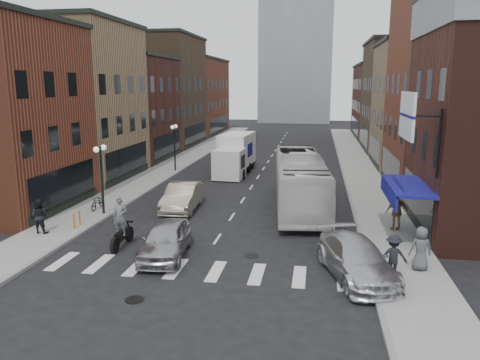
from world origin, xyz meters
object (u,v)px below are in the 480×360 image
Objects in this scene: streetlamp_near at (101,167)px; bike_rack at (77,219)px; box_truck at (235,155)px; ped_left_solo at (40,216)px; billboard_sign at (409,117)px; motorcycle_rider at (121,224)px; curb_car at (356,259)px; ped_right_b at (397,212)px; transit_bus at (300,181)px; sedan_left_far at (182,197)px; ped_right_a at (393,256)px; sedan_left_near at (165,240)px; parked_bicycle at (98,202)px; ped_right_c at (421,249)px; streetlamp_far at (174,139)px.

bike_rack is (-0.20, -2.70, -2.36)m from streetlamp_near.
box_truck is 19.28m from ped_left_solo.
billboard_sign is 1.51× the size of motorcycle_rider.
bike_rack is 0.15× the size of curb_car.
ped_right_b reaches higher than ped_left_solo.
transit_bus reaches higher than ped_right_b.
transit_bus is (5.90, -10.33, 0.02)m from box_truck.
transit_bus is at bearing -147.51° from ped_left_solo.
ped_right_a is (11.01, -8.72, 0.18)m from sedan_left_far.
transit_bus is at bearing 43.75° from motorcycle_rider.
bike_rack is at bearing 147.76° from curb_car.
sedan_left_near is (-10.34, -2.19, -5.35)m from billboard_sign.
box_truck is 18.35m from ped_right_b.
ped_left_solo is (-1.50, -3.95, -1.88)m from streetlamp_near.
parked_bicycle is 0.89× the size of ped_right_c.
ped_right_c is at bearing -10.67° from bike_rack.
streetlamp_near is at bearing -109.69° from ped_left_solo.
box_truck is at bearing 69.58° from streetlamp_near.
streetlamp_near reaches higher than sedan_left_far.
streetlamp_far is at bearing -51.66° from ped_right_a.
ped_left_solo reaches higher than parked_bicycle.
curb_car is (14.00, -3.95, 0.21)m from bike_rack.
box_truck is 22.47m from curb_car.
streetlamp_far is 0.79× the size of curb_car.
motorcycle_rider is (-2.01, -19.03, -0.50)m from box_truck.
billboard_sign is at bearing -12.35° from streetlamp_near.
transit_bus is 6.73m from ped_right_b.
transit_bus reaches higher than ped_left_solo.
ped_left_solo is (-7.14, 1.74, 0.25)m from sedan_left_near.
ped_right_a is (15.18, -6.72, -1.91)m from streetlamp_near.
billboard_sign is 0.74× the size of sedan_left_far.
curb_car is 2.90× the size of ped_right_c.
ped_left_solo reaches higher than sedan_left_near.
ped_right_b is at bearing -5.45° from parked_bicycle.
streetlamp_near is 5.14× the size of bike_rack.
ped_right_a is 1.49m from ped_right_c.
billboard_sign is 0.47× the size of box_truck.
ped_right_b is at bearing -49.06° from box_truck.
ped_right_b reaches higher than curb_car.
curb_car is at bearing 56.33° from ped_right_b.
sedan_left_far is at bearing -132.53° from ped_left_solo.
ped_right_a is at bearing -26.10° from parked_bicycle.
ped_left_solo is (-1.50, -17.95, -1.88)m from streetlamp_far.
ped_right_c is at bearing 1.40° from curb_car.
ped_right_c is at bearing -21.97° from parked_bicycle.
ped_right_c is (16.57, -3.12, 0.50)m from bike_rack.
sedan_left_near is 10.73m from ped_right_c.
ped_right_c reaches higher than sedan_left_far.
sedan_left_near is at bearing -125.87° from transit_bus.
streetlamp_near is 16.71m from ped_right_a.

